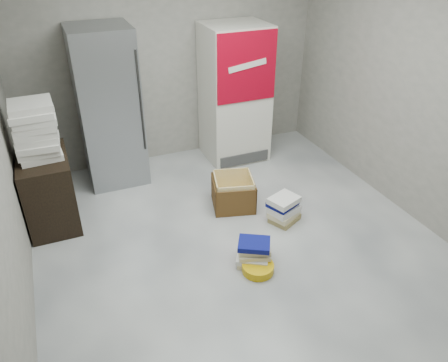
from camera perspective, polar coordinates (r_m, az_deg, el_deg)
ground at (r=4.40m, az=3.47°, el=-10.06°), size 5.00×5.00×0.00m
room_shell at (r=3.50m, az=4.40°, el=12.84°), size 4.04×5.04×2.82m
steel_fridge at (r=5.48m, az=-14.81°, el=9.24°), size 0.70×0.72×1.90m
coke_cooler at (r=5.91m, az=1.42°, el=11.32°), size 0.80×0.73×1.80m
wood_shelf at (r=5.02m, az=-21.89°, el=-1.14°), size 0.50×0.80×0.80m
supply_box_stack at (r=4.72m, az=-23.41°, el=6.06°), size 0.43×0.45×0.58m
phonebook_stack_main at (r=4.84m, az=7.82°, el=-3.66°), size 0.41×0.38×0.31m
phonebook_stack_side at (r=4.28m, az=3.88°, el=-9.22°), size 0.40×0.37×0.25m
cardboard_box at (r=5.06m, az=1.22°, el=-1.71°), size 0.57×0.57×0.38m
bucket_lid at (r=4.24m, az=4.45°, el=-11.25°), size 0.32×0.32×0.08m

